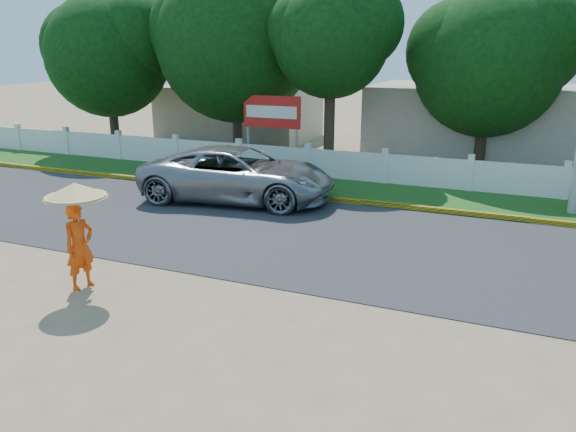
% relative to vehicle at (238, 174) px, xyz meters
% --- Properties ---
extents(ground, '(120.00, 120.00, 0.00)m').
position_rel_vehicle_xyz_m(ground, '(3.86, -7.03, -0.87)').
color(ground, '#9E8460').
rests_on(ground, ground).
extents(road, '(60.00, 7.00, 0.02)m').
position_rel_vehicle_xyz_m(road, '(3.86, -2.53, -0.86)').
color(road, '#38383A').
rests_on(road, ground).
extents(grass_verge, '(60.00, 3.50, 0.03)m').
position_rel_vehicle_xyz_m(grass_verge, '(3.86, 2.72, -0.86)').
color(grass_verge, '#2D601E').
rests_on(grass_verge, ground).
extents(curb, '(40.00, 0.18, 0.16)m').
position_rel_vehicle_xyz_m(curb, '(3.86, 1.02, -0.79)').
color(curb, yellow).
rests_on(curb, ground).
extents(fence, '(40.00, 0.10, 1.10)m').
position_rel_vehicle_xyz_m(fence, '(3.86, 4.17, -0.32)').
color(fence, silver).
rests_on(fence, ground).
extents(building_near, '(10.00, 6.00, 3.20)m').
position_rel_vehicle_xyz_m(building_near, '(6.86, 10.97, 0.73)').
color(building_near, '#B7AD99').
rests_on(building_near, ground).
extents(building_far, '(8.00, 5.00, 2.80)m').
position_rel_vehicle_xyz_m(building_far, '(-6.14, 11.97, 0.53)').
color(building_far, '#B7AD99').
rests_on(building_far, ground).
extents(vehicle, '(6.61, 3.71, 1.74)m').
position_rel_vehicle_xyz_m(vehicle, '(0.00, 0.00, 0.00)').
color(vehicle, gray).
rests_on(vehicle, ground).
extents(monk_with_parasol, '(1.24, 1.24, 2.25)m').
position_rel_vehicle_xyz_m(monk_with_parasol, '(0.26, -7.47, 0.60)').
color(monk_with_parasol, '#DC440B').
rests_on(monk_with_parasol, ground).
extents(billboard, '(2.50, 0.13, 2.95)m').
position_rel_vehicle_xyz_m(billboard, '(-1.16, 5.27, 1.27)').
color(billboard, gray).
rests_on(billboard, ground).
extents(tree_row, '(34.83, 7.66, 8.69)m').
position_rel_vehicle_xyz_m(tree_row, '(3.20, 6.96, 4.07)').
color(tree_row, '#473828').
rests_on(tree_row, ground).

